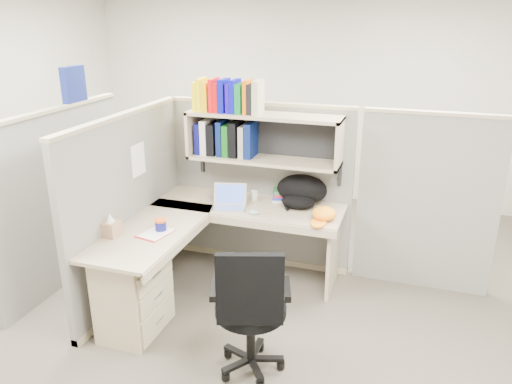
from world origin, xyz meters
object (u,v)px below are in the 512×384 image
(laptop, at_px, (229,197))
(backpack, at_px, (300,191))
(task_chair, at_px, (251,330))
(snack_canister, at_px, (161,225))
(desk, at_px, (167,269))

(laptop, relative_size, backpack, 0.64)
(backpack, height_order, task_chair, task_chair)
(laptop, bearing_deg, snack_canister, -132.83)
(laptop, height_order, snack_canister, laptop)
(desk, relative_size, backpack, 3.74)
(task_chair, bearing_deg, backpack, 90.74)
(backpack, xyz_separation_m, task_chair, (0.02, -1.46, -0.50))
(backpack, xyz_separation_m, snack_canister, (-0.95, -0.89, -0.09))
(laptop, xyz_separation_m, backpack, (0.59, 0.27, 0.03))
(laptop, bearing_deg, task_chair, -75.84)
(desk, relative_size, snack_canister, 18.12)
(backpack, height_order, snack_canister, backpack)
(laptop, distance_m, snack_canister, 0.71)
(desk, relative_size, task_chair, 1.69)
(backpack, distance_m, snack_canister, 1.30)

